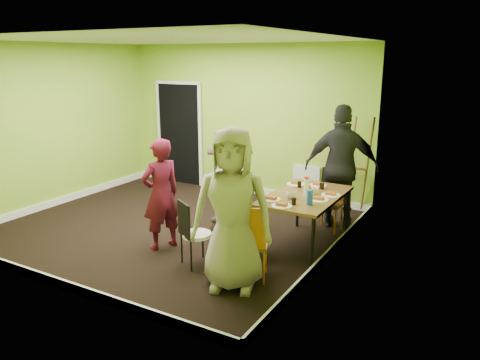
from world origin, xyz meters
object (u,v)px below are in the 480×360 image
object	(u,v)px
chair_back_end	(333,186)
person_standing	(161,194)
dining_table	(305,199)
easel	(353,166)
person_back_end	(342,167)
person_left_far	(225,183)
chair_bentwood	(192,230)
chair_left_far	(240,204)
thermos	(306,187)
person_left_near	(230,197)
chair_front_end	(251,239)
blue_bottle	(310,197)
person_front_end	(232,210)
orange_bottle	(309,188)

from	to	relation	value
chair_back_end	person_standing	world-z (taller)	person_standing
dining_table	chair_back_end	size ratio (longest dim) A/B	1.63
easel	person_back_end	bearing A→B (deg)	-88.44
chair_back_end	person_back_end	xyz separation A→B (m)	(0.09, 0.08, 0.30)
person_left_far	chair_bentwood	bearing A→B (deg)	0.68
chair_left_far	chair_bentwood	world-z (taller)	chair_left_far
easel	thermos	size ratio (longest dim) A/B	7.25
person_left_far	person_left_near	world-z (taller)	person_left_near
chair_front_end	easel	distance (m)	3.01
person_left_far	person_standing	bearing A→B (deg)	-38.83
easel	blue_bottle	bearing A→B (deg)	-88.16
person_left_near	person_left_far	bearing A→B (deg)	-155.35
chair_left_far	person_front_end	xyz separation A→B (m)	(0.71, -1.43, 0.44)
dining_table	person_front_end	xyz separation A→B (m)	(-0.26, -1.50, 0.23)
dining_table	person_left_near	distance (m)	1.07
dining_table	person_standing	bearing A→B (deg)	-149.15
chair_front_end	easel	world-z (taller)	easel
thermos	orange_bottle	xyz separation A→B (m)	(-0.05, 0.26, -0.08)
dining_table	chair_bentwood	bearing A→B (deg)	-127.66
dining_table	blue_bottle	size ratio (longest dim) A/B	7.64
chair_back_end	chair_front_end	distance (m)	2.23
person_left_far	person_left_near	size ratio (longest dim) A/B	0.97
chair_bentwood	person_back_end	bearing A→B (deg)	93.88
dining_table	chair_bentwood	world-z (taller)	chair_bentwood
person_standing	person_front_end	xyz separation A→B (m)	(1.42, -0.50, 0.16)
dining_table	person_back_end	size ratio (longest dim) A/B	0.79
thermos	orange_bottle	distance (m)	0.27
chair_left_far	person_left_near	distance (m)	0.81
chair_back_end	easel	distance (m)	0.78
person_front_end	person_left_far	bearing A→B (deg)	103.43
dining_table	person_back_end	xyz separation A→B (m)	(0.17, 1.02, 0.25)
chair_left_far	person_left_near	xyz separation A→B (m)	(0.25, -0.70, 0.33)
person_left_near	blue_bottle	bearing A→B (deg)	100.68
person_standing	person_left_near	xyz separation A→B (m)	(0.95, 0.22, 0.05)
person_left_near	person_front_end	bearing A→B (deg)	21.09
person_left_far	chair_front_end	bearing A→B (deg)	32.17
chair_left_far	chair_front_end	size ratio (longest dim) A/B	0.93
thermos	person_front_end	size ratio (longest dim) A/B	0.12
chair_bentwood	easel	distance (m)	3.20
chair_front_end	thermos	world-z (taller)	thermos
orange_bottle	blue_bottle	bearing A→B (deg)	-68.15
easel	person_standing	distance (m)	3.26
orange_bottle	person_left_far	xyz separation A→B (m)	(-1.17, -0.36, 0.00)
person_back_end	thermos	bearing A→B (deg)	66.43
chair_back_end	chair_bentwood	size ratio (longest dim) A/B	1.08
thermos	chair_bentwood	bearing A→B (deg)	-128.63
person_standing	person_back_end	distance (m)	2.74
blue_bottle	person_left_near	distance (m)	1.02
chair_left_far	person_back_end	size ratio (longest dim) A/B	0.46
person_front_end	chair_left_far	bearing A→B (deg)	95.62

